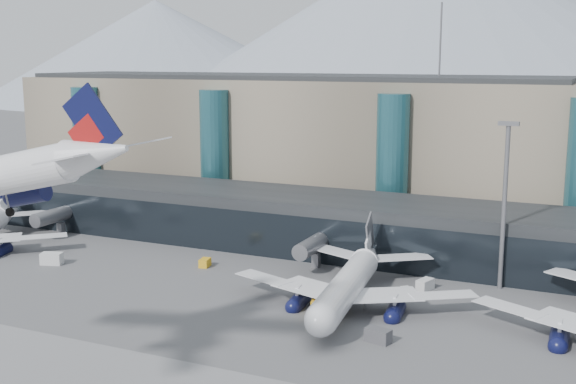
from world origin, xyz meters
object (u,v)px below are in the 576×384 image
object	(u,v)px
jet_parked_mid	(352,272)
veh_g	(407,292)
veh_b	(205,263)
veh_h	(325,308)
lightmast_mid	(505,196)
veh_d	(425,285)
hero_jet	(0,168)
veh_c	(378,335)
veh_a	(52,259)

from	to	relation	value
jet_parked_mid	veh_g	xyz separation A→B (m)	(6.61, 6.09, -3.91)
veh_b	veh_h	bearing A→B (deg)	-126.72
lightmast_mid	veh_d	distance (m)	17.87
hero_jet	veh_c	size ratio (longest dim) A/B	10.54
veh_a	veh_h	size ratio (longest dim) A/B	0.96
lightmast_mid	veh_g	size ratio (longest dim) A/B	11.76
veh_a	veh_h	xyz separation A→B (m)	(51.68, -3.84, 0.03)
jet_parked_mid	veh_a	bearing A→B (deg)	86.14
veh_b	veh_d	xyz separation A→B (m)	(36.97, 3.02, 0.16)
veh_a	veh_d	distance (m)	62.86
lightmast_mid	veh_b	distance (m)	49.90
veh_h	jet_parked_mid	bearing A→B (deg)	62.44
veh_c	veh_d	size ratio (longest dim) A/B	1.06
veh_d	veh_g	distance (m)	4.24
hero_jet	veh_d	size ratio (longest dim) A/B	11.17
veh_d	veh_h	size ratio (longest dim) A/B	0.81
veh_g	veh_h	size ratio (longest dim) A/B	0.59
lightmast_mid	veh_b	world-z (taller)	lightmast_mid
jet_parked_mid	veh_c	xyz separation A→B (m)	(7.97, -12.58, -3.67)
veh_c	veh_h	bearing A→B (deg)	160.50
lightmast_mid	veh_a	bearing A→B (deg)	-165.82
veh_d	veh_h	bearing A→B (deg)	166.42
jet_parked_mid	veh_h	bearing A→B (deg)	159.93
lightmast_mid	veh_c	xyz separation A→B (m)	(-10.63, -28.07, -13.54)
veh_d	veh_b	bearing A→B (deg)	112.18
veh_d	veh_a	bearing A→B (deg)	119.06
lightmast_mid	veh_h	bearing A→B (deg)	-132.49
lightmast_mid	veh_h	world-z (taller)	lightmast_mid
hero_jet	lightmast_mid	bearing A→B (deg)	53.33
jet_parked_mid	veh_h	xyz separation A→B (m)	(-1.54, -6.48, -3.52)
veh_a	veh_c	bearing A→B (deg)	-27.48
hero_jet	veh_b	distance (m)	56.20
veh_a	veh_b	distance (m)	26.41
veh_b	veh_h	distance (m)	30.21
lightmast_mid	hero_jet	distance (m)	71.53
lightmast_mid	veh_c	size ratio (longest dim) A/B	8.06
veh_b	veh_h	world-z (taller)	veh_h
lightmast_mid	veh_a	xyz separation A→B (m)	(-71.82, -18.14, -13.42)
veh_h	veh_c	bearing A→B (deg)	-46.86
veh_d	veh_h	world-z (taller)	veh_h
veh_c	veh_g	size ratio (longest dim) A/B	1.46
lightmast_mid	veh_c	world-z (taller)	lightmast_mid
jet_parked_mid	hero_jet	bearing A→B (deg)	147.75
hero_jet	veh_d	distance (m)	65.18
veh_h	veh_a	bearing A→B (deg)	161.55
veh_a	veh_d	bearing A→B (deg)	-6.71
lightmast_mid	hero_jet	xyz separation A→B (m)	(-39.33, -58.90, 10.01)
veh_b	veh_d	size ratio (longest dim) A/B	0.80
hero_jet	veh_a	world-z (taller)	hero_jet
lightmast_mid	jet_parked_mid	size ratio (longest dim) A/B	0.69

